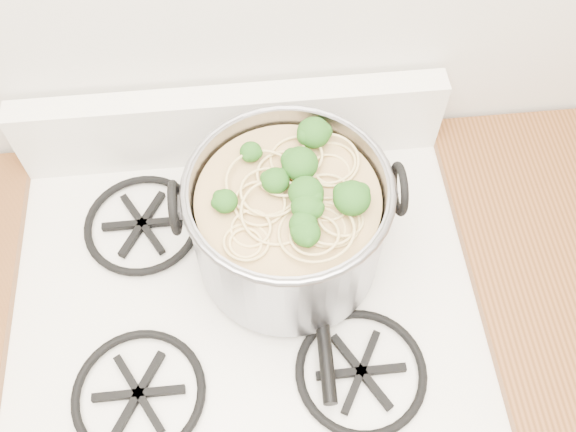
{
  "coord_description": "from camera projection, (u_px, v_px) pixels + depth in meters",
  "views": [
    {
      "loc": [
        0.03,
        0.82,
        1.88
      ],
      "look_at": [
        0.08,
        1.33,
        1.04
      ],
      "focal_mm": 40.0,
      "sensor_mm": 36.0,
      "label": 1
    }
  ],
  "objects": [
    {
      "name": "counter_left",
      "position": [
        28.0,
        399.0,
        1.41
      ],
      "size": [
        0.25,
        0.65,
        0.92
      ],
      "color": "silver",
      "rests_on": "ground"
    },
    {
      "name": "stock_pot",
      "position": [
        288.0,
        223.0,
        1.0
      ],
      "size": [
        0.34,
        0.31,
        0.21
      ],
      "color": "gray",
      "rests_on": "gas_range"
    },
    {
      "name": "spatula",
      "position": [
        315.0,
        251.0,
        1.07
      ],
      "size": [
        0.3,
        0.32,
        0.02
      ],
      "primitive_type": null,
      "rotation": [
        0.0,
        0.0,
        -0.03
      ],
      "color": "black",
      "rests_on": "gas_range"
    },
    {
      "name": "glass_bowl",
      "position": [
        283.0,
        147.0,
        1.18
      ],
      "size": [
        0.12,
        0.12,
        0.02
      ],
      "primitive_type": "imported",
      "rotation": [
        0.0,
        0.0,
        -0.17
      ],
      "color": "white",
      "rests_on": "gas_range"
    },
    {
      "name": "gas_range",
      "position": [
        257.0,
        382.0,
        1.46
      ],
      "size": [
        0.76,
        0.66,
        0.92
      ],
      "color": "white",
      "rests_on": "ground"
    }
  ]
}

